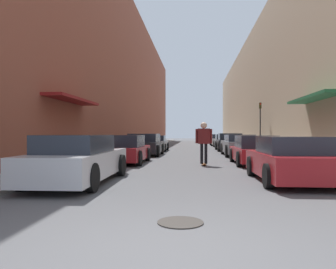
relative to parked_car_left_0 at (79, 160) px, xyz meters
name	(u,v)px	position (x,y,z in m)	size (l,w,h in m)	color
ground	(193,149)	(2.97, 19.88, -0.64)	(137.56, 137.56, 0.00)	#515154
curb_strip_left	(148,146)	(-1.89, 26.13, -0.58)	(1.80, 62.53, 0.12)	#A3A099
curb_strip_right	(239,146)	(7.82, 26.13, -0.58)	(1.80, 62.53, 0.12)	#A3A099
building_row_left	(121,80)	(-4.79, 26.13, 6.52)	(4.90, 62.53, 14.32)	brown
building_row_right	(267,91)	(10.72, 26.13, 5.14)	(4.90, 62.53, 11.56)	tan
parked_car_left_0	(79,160)	(0.00, 0.00, 0.00)	(1.85, 4.81, 1.32)	#B7B7BC
parked_car_left_1	(124,150)	(-0.05, 5.99, -0.02)	(1.98, 4.02, 1.29)	maroon
parked_car_left_2	(145,145)	(0.06, 11.49, 0.01)	(2.08, 4.15, 1.35)	#232326
parked_car_left_3	(155,143)	(0.05, 16.75, -0.05)	(1.92, 4.09, 1.22)	gray
parked_car_right_0	(290,160)	(5.82, 0.63, -0.03)	(1.87, 4.05, 1.27)	maroon
parked_car_right_1	(255,151)	(5.81, 5.88, -0.03)	(1.88, 4.10, 1.27)	maroon
parked_car_right_2	(239,145)	(5.83, 11.42, 0.00)	(1.88, 4.79, 1.29)	gray
parked_car_right_3	(229,142)	(5.90, 17.51, 0.03)	(2.05, 4.48, 1.38)	black
parked_car_right_4	(224,141)	(5.98, 23.19, -0.01)	(1.92, 4.35, 1.30)	gray
parked_car_right_5	(219,140)	(5.90, 28.90, -0.01)	(1.98, 4.38, 1.30)	silver
skateboarder	(204,139)	(3.56, 5.25, 0.50)	(0.71, 0.78, 1.84)	brown
manhole_cover	(180,222)	(2.97, -3.81, -0.63)	(0.70, 0.70, 0.02)	#332D28
traffic_light	(260,121)	(8.19, 16.92, 1.71)	(0.16, 0.22, 3.63)	#2D2D2D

